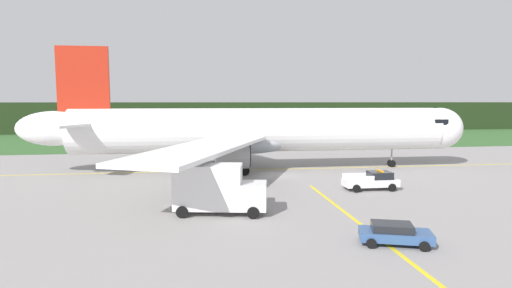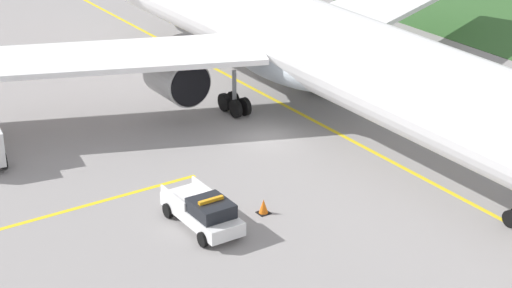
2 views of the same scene
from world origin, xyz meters
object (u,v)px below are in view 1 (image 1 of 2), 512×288
at_px(ops_pickup_truck, 372,181).
at_px(catering_truck, 217,188).
at_px(airliner, 256,131).
at_px(staff_car, 394,233).
at_px(apron_cone, 362,179).

xyz_separation_m(ops_pickup_truck, catering_truck, (-15.49, -6.33, 1.08)).
xyz_separation_m(airliner, staff_car, (4.10, -27.89, -4.16)).
height_order(ops_pickup_truck, staff_car, ops_pickup_truck).
bearing_deg(apron_cone, airliner, 134.80).
bearing_deg(apron_cone, staff_car, -107.61).
bearing_deg(apron_cone, ops_pickup_truck, -96.87).
height_order(airliner, catering_truck, airliner).
distance_m(catering_truck, staff_car, 13.22).
bearing_deg(staff_car, ops_pickup_truck, 70.09).
bearing_deg(catering_truck, staff_car, -39.33).
bearing_deg(catering_truck, airliner, 72.75).
bearing_deg(airliner, catering_truck, -107.25).
height_order(airliner, staff_car, airliner).
relative_size(catering_truck, staff_car, 1.60).
height_order(ops_pickup_truck, catering_truck, catering_truck).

